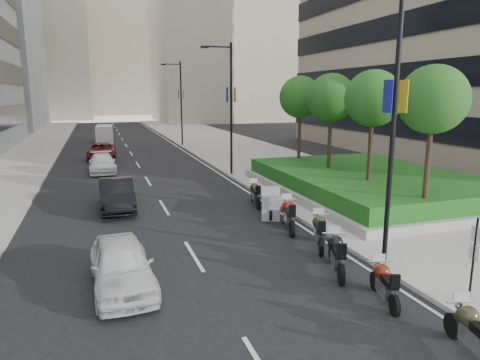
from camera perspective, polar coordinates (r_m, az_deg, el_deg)
name	(u,v)px	position (r m, az deg, el deg)	size (l,w,h in m)	color
ground	(277,300)	(12.52, 4.93, -15.61)	(160.00, 160.00, 0.00)	black
sidewalk_right	(240,151)	(42.78, 0.06, 3.93)	(10.00, 100.00, 0.15)	#9E9B93
sidewalk_left	(5,161)	(41.27, -28.80, 2.23)	(8.00, 100.00, 0.15)	#9E9B93
lane_edge	(188,154)	(41.42, -6.92, 3.50)	(0.12, 100.00, 0.01)	silver
lane_centre	(133,156)	(40.71, -14.11, 3.10)	(0.12, 100.00, 0.01)	silver
building_cream_right	(223,34)	(94.81, -2.23, 18.92)	(28.00, 24.00, 36.00)	#B7AD93
building_cream_left	(28,42)	(111.60, -26.47, 16.14)	(26.00, 24.00, 34.00)	#B7AD93
building_cream_centre	(115,45)	(131.04, -16.28, 16.86)	(30.00, 24.00, 38.00)	#B7AD93
planter	(369,189)	(25.43, 16.79, -1.15)	(10.00, 14.00, 0.40)	#9A9690
hedge	(369,179)	(25.32, 16.87, 0.18)	(9.40, 13.40, 0.80)	#184B15
tree_0	(433,100)	(19.26, 24.35, 9.68)	(2.80, 2.80, 6.30)	#332319
tree_1	(373,99)	(22.37, 17.33, 10.28)	(2.80, 2.80, 6.30)	#332319
tree_2	(331,98)	(25.73, 12.07, 10.63)	(2.80, 2.80, 6.30)	#332319
tree_3	(300,97)	(29.25, 8.04, 10.84)	(2.80, 2.80, 6.30)	#332319
lamp_post_0	(390,114)	(14.16, 19.37, 8.30)	(2.34, 0.45, 9.00)	black
lamp_post_1	(229,103)	(29.50, -1.48, 10.25)	(2.34, 0.45, 9.00)	black
lamp_post_2	(180,99)	(47.01, -8.04, 10.60)	(2.34, 0.45, 9.00)	black
parking_sign	(474,256)	(13.10, 28.72, -8.85)	(0.06, 0.32, 2.50)	black
motorcycle_0	(473,332)	(11.13, 28.68, -17.40)	(0.78, 2.13, 1.07)	black
motorcycle_1	(384,283)	(12.78, 18.67, -12.91)	(0.81, 2.00, 1.02)	black
motorcycle_2	(336,254)	(14.25, 12.74, -9.63)	(1.07, 2.25, 1.17)	black
motorcycle_3	(319,231)	(16.39, 10.54, -6.74)	(1.13, 2.19, 1.17)	black
motorcycle_4	(289,215)	(18.24, 6.51, -4.64)	(0.96, 2.39, 1.22)	black
motorcycle_5	(271,203)	(20.20, 4.17, -3.12)	(1.55, 2.18, 1.23)	black
motorcycle_6	(255,194)	(22.15, 2.06, -1.85)	(0.73, 2.20, 1.10)	black
car_a	(122,265)	(13.31, -15.51, -10.84)	(1.72, 4.28, 1.46)	silver
car_b	(117,195)	(22.13, -16.13, -1.87)	(1.60, 4.59, 1.51)	black
car_c	(102,163)	(32.99, -17.89, 2.15)	(1.86, 4.58, 1.33)	white
car_d	(102,151)	(39.67, -17.96, 3.68)	(2.32, 5.02, 1.40)	maroon
delivery_van	(105,135)	(53.29, -17.60, 5.80)	(2.11, 4.80, 1.96)	silver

